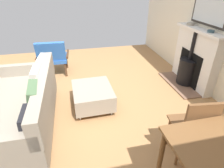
{
  "coord_description": "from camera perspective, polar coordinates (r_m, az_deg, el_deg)",
  "views": [
    {
      "loc": [
        -0.07,
        2.73,
        1.94
      ],
      "look_at": [
        -0.58,
        0.54,
        0.66
      ],
      "focal_mm": 29.7,
      "sensor_mm": 36.0,
      "label": 1
    }
  ],
  "objects": [
    {
      "name": "sofa",
      "position": [
        2.93,
        -25.57,
        -6.33
      ],
      "size": [
        0.95,
        1.91,
        0.83
      ],
      "color": "#B2B2B7",
      "rests_on": "ground"
    },
    {
      "name": "mantel_bowl_far",
      "position": [
        3.68,
        28.16,
        14.16
      ],
      "size": [
        0.12,
        0.12,
        0.04
      ],
      "color": "#334C56",
      "rests_on": "fireplace"
    },
    {
      "name": "ottoman",
      "position": [
        3.15,
        -5.96,
        -3.41
      ],
      "size": [
        0.65,
        0.77,
        0.37
      ],
      "color": "#B2B2B7",
      "rests_on": "ground"
    },
    {
      "name": "mantel_bowl_near",
      "position": [
        4.14,
        23.01,
        16.67
      ],
      "size": [
        0.15,
        0.15,
        0.04
      ],
      "color": "#9E9384",
      "rests_on": "fireplace"
    },
    {
      "name": "ground_plane",
      "position": [
        3.35,
        -11.83,
        -6.51
      ],
      "size": [
        5.21,
        5.96,
        0.01
      ],
      "primitive_type": "cube",
      "color": "#A87A4C"
    },
    {
      "name": "fireplace",
      "position": [
        4.06,
        23.58,
        6.25
      ],
      "size": [
        0.55,
        1.23,
        1.14
      ],
      "color": "brown",
      "rests_on": "ground"
    },
    {
      "name": "mirror_over_mantel",
      "position": [
        3.87,
        28.42,
        21.37
      ],
      "size": [
        0.04,
        0.9,
        0.79
      ],
      "color": "#2D2823"
    },
    {
      "name": "dining_chair_near_fireplace",
      "position": [
        2.28,
        24.0,
        -11.66
      ],
      "size": [
        0.45,
        0.45,
        0.89
      ],
      "color": "brown",
      "rests_on": "ground"
    },
    {
      "name": "armchair_accent",
      "position": [
        4.34,
        -17.8,
        8.14
      ],
      "size": [
        0.71,
        0.63,
        0.81
      ],
      "color": "#4C3321",
      "rests_on": "ground"
    },
    {
      "name": "wall_left",
      "position": [
        3.77,
        30.85,
        16.27
      ],
      "size": [
        0.12,
        5.96,
        2.63
      ],
      "primitive_type": "cube",
      "color": "silver",
      "rests_on": "ground"
    }
  ]
}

